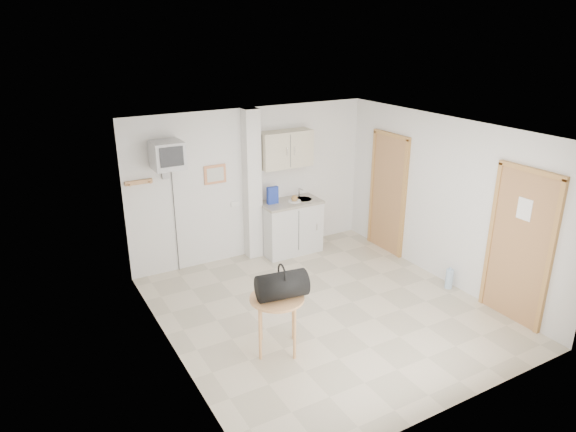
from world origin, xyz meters
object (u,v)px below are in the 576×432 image
crt_television (167,156)px  round_table (277,304)px  duffel_bag (282,285)px  water_bottle (449,279)px

crt_television → round_table: bearing=-79.6°
duffel_bag → water_bottle: 3.02m
round_table → crt_television: bearing=100.4°
crt_television → water_bottle: size_ratio=6.41×
crt_television → water_bottle: crt_television is taller
crt_television → water_bottle: (3.43, -2.39, -1.78)m
water_bottle → crt_television: bearing=145.2°
water_bottle → round_table: bearing=-178.2°
crt_television → water_bottle: 4.54m
round_table → water_bottle: 3.01m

